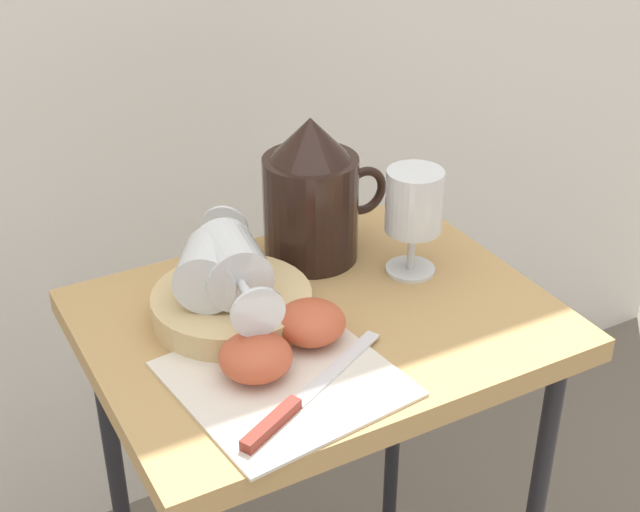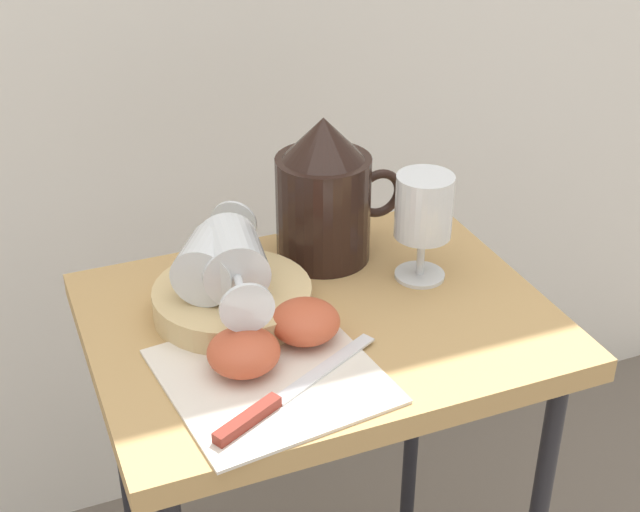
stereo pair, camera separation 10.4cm
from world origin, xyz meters
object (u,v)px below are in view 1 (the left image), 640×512
wine_glass_tipped_near (211,267)px  apple_half_left (256,357)px  wine_glass_tipped_far (232,266)px  apple_half_right (311,322)px  pitcher (312,203)px  knife (295,404)px  table (320,367)px  basket_tray (232,306)px  wine_glass_upright (414,207)px

wine_glass_tipped_near → apple_half_left: 0.13m
wine_glass_tipped_far → apple_half_right: 0.11m
wine_glass_tipped_near → apple_half_left: wine_glass_tipped_near is taller
pitcher → knife: bearing=-121.3°
table → basket_tray: (-0.10, 0.04, 0.10)m
table → basket_tray: size_ratio=3.65×
pitcher → wine_glass_tipped_far: (-0.15, -0.09, -0.00)m
wine_glass_upright → wine_glass_tipped_near: bearing=176.0°
table → apple_half_left: size_ratio=8.68×
wine_glass_upright → apple_half_left: 0.30m
basket_tray → wine_glass_upright: (0.25, -0.01, 0.07)m
pitcher → knife: pitcher is taller
pitcher → wine_glass_upright: (0.09, -0.10, 0.01)m
table → wine_glass_tipped_near: size_ratio=4.46×
basket_tray → wine_glass_tipped_near: size_ratio=1.22×
pitcher → apple_half_right: size_ratio=2.45×
table → wine_glass_tipped_near: wine_glass_tipped_near is taller
apple_half_left → pitcher: bearing=48.9°
basket_tray → wine_glass_tipped_far: size_ratio=1.17×
pitcher → wine_glass_tipped_far: bearing=-149.3°
table → apple_half_right: apple_half_right is taller
table → wine_glass_tipped_far: bearing=158.2°
basket_tray → wine_glass_tipped_near: 0.06m
basket_tray → apple_half_right: apple_half_right is taller
apple_half_right → knife: apple_half_right is taller
table → pitcher: pitcher is taller
wine_glass_upright → table: bearing=-167.9°
wine_glass_tipped_near → apple_half_left: size_ratio=1.95×
wine_glass_upright → knife: bearing=-145.7°
pitcher → knife: size_ratio=0.89×
wine_glass_tipped_near → knife: bearing=-87.6°
wine_glass_upright → apple_half_right: size_ratio=1.77×
basket_tray → table: bearing=-23.7°
basket_tray → wine_glass_tipped_far: bearing=-77.7°
wine_glass_tipped_far → wine_glass_upright: bearing=-1.3°
wine_glass_upright → wine_glass_tipped_far: wine_glass_upright is taller
wine_glass_tipped_near → pitcher: bearing=24.1°
apple_half_right → knife: size_ratio=0.36×
wine_glass_tipped_far → knife: bearing=-94.1°
pitcher → apple_half_left: pitcher is taller
table → wine_glass_tipped_near: (-0.12, 0.05, 0.15)m
wine_glass_upright → apple_half_right: bearing=-157.8°
table → wine_glass_upright: size_ratio=4.89×
pitcher → wine_glass_upright: size_ratio=1.38×
pitcher → wine_glass_upright: pitcher is taller
knife → basket_tray: bearing=86.3°
basket_tray → pitcher: bearing=29.4°
wine_glass_upright → basket_tray: bearing=177.8°
apple_half_left → apple_half_right: same height
basket_tray → apple_half_right: size_ratio=2.38×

